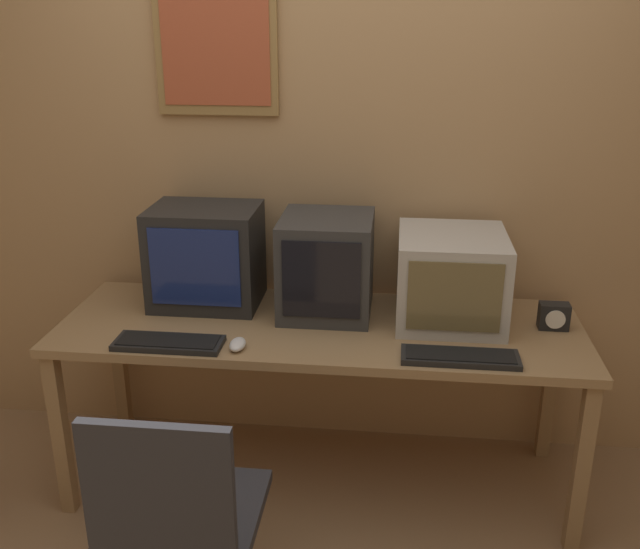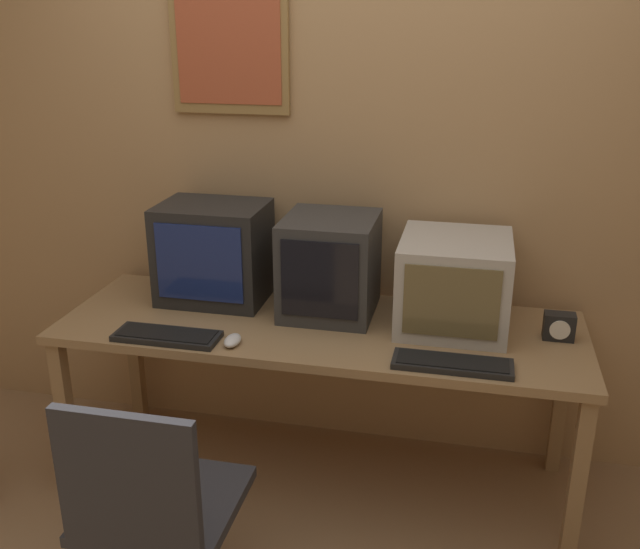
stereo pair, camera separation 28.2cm
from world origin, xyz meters
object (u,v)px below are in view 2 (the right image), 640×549
monitor_left (214,252)px  keyboard_side (452,364)px  monitor_right (454,282)px  mouse_near_keyboard (233,340)px  monitor_center (330,265)px  keyboard_main (167,336)px  office_chair (158,529)px  desk_clock (559,326)px

monitor_left → keyboard_side: monitor_left is taller
monitor_right → mouse_near_keyboard: bearing=-154.7°
monitor_center → monitor_left: bearing=176.1°
monitor_right → mouse_near_keyboard: monitor_right is taller
monitor_right → keyboard_main: size_ratio=1.14×
monitor_center → office_chair: (-0.35, -1.00, -0.58)m
desk_clock → office_chair: office_chair is taller
mouse_near_keyboard → desk_clock: (1.21, 0.32, 0.03)m
desk_clock → keyboard_side: bearing=-140.3°
monitor_center → desk_clock: (0.92, -0.08, -0.15)m
monitor_left → monitor_right: 1.03m
keyboard_main → mouse_near_keyboard: bearing=0.7°
keyboard_main → desk_clock: bearing=12.4°
keyboard_main → office_chair: bearing=-71.2°
monitor_center → keyboard_side: size_ratio=0.96×
monitor_right → keyboard_main: (-1.07, -0.38, -0.17)m
monitor_left → monitor_center: bearing=-3.9°
monitor_left → keyboard_side: bearing=-22.4°
desk_clock → office_chair: 1.63m
monitor_right → desk_clock: 0.43m
monitor_right → monitor_center: bearing=177.6°
monitor_left → monitor_right: (1.03, -0.06, -0.03)m
monitor_left → monitor_right: bearing=-3.1°
office_chair → monitor_center: bearing=70.5°
monitor_center → keyboard_main: bearing=-144.3°
monitor_center → mouse_near_keyboard: bearing=-126.3°
desk_clock → office_chair: bearing=-143.9°
keyboard_side → mouse_near_keyboard: 0.82m
monitor_right → office_chair: (-0.86, -0.98, -0.56)m
monitor_left → keyboard_side: (1.05, -0.43, -0.20)m
monitor_left → desk_clock: size_ratio=3.86×
desk_clock → mouse_near_keyboard: bearing=-165.1°
monitor_left → keyboard_main: (-0.04, -0.44, -0.20)m
monitor_center → office_chair: monitor_center is taller
monitor_right → mouse_near_keyboard: (-0.80, -0.38, -0.16)m
monitor_right → desk_clock: monitor_right is taller
keyboard_main → mouse_near_keyboard: 0.27m
desk_clock → office_chair: size_ratio=0.13×
monitor_right → mouse_near_keyboard: size_ratio=4.41×
monitor_left → desk_clock: monitor_left is taller
keyboard_side → office_chair: 1.14m
monitor_left → monitor_right: size_ratio=0.97×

